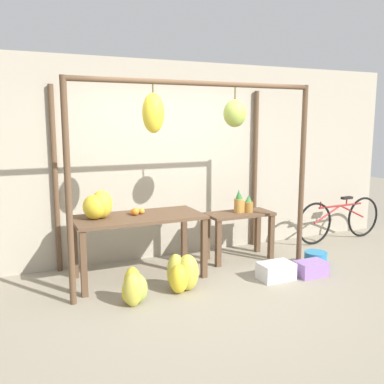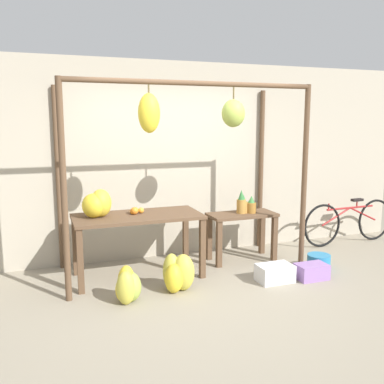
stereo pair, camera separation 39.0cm
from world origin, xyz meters
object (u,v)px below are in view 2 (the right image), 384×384
Objects in this scene: banana_pile_on_table at (97,204)px; banana_pile_ground_right at (177,274)px; pineapple_cluster at (245,205)px; fruit_crate_purple at (312,271)px; blue_bucket at (319,261)px; fruit_crate_white at (275,273)px; parked_bicycle at (349,222)px; banana_pile_ground_left at (127,287)px; orange_pile at (135,211)px.

banana_pile_on_table is 0.99× the size of banana_pile_ground_right.
fruit_crate_purple is (0.44, -0.99, -0.70)m from pineapple_cluster.
fruit_crate_purple is at bearing -137.52° from blue_bucket.
parked_bicycle reaches higher than fruit_crate_white.
pineapple_cluster reaches higher than banana_pile_ground_right.
banana_pile_ground_left is 0.94× the size of fruit_crate_white.
parked_bicycle is (1.20, 0.85, 0.27)m from blue_bucket.
orange_pile is 1.00m from banana_pile_ground_right.
banana_pile_on_table is 1.10× the size of banana_pile_ground_left.
fruit_crate_purple is at bearing -2.32° from banana_pile_ground_left.
banana_pile_ground_left reaches higher than fruit_crate_purple.
pineapple_cluster is at bearing 3.12° from banana_pile_on_table.
orange_pile is 2.55m from blue_bucket.
fruit_crate_white is (1.56, -0.83, -0.74)m from orange_pile.
pineapple_cluster is 1.08× the size of blue_bucket.
pineapple_cluster is 1.29m from fruit_crate_purple.
banana_pile_on_table is at bearing -176.88° from pineapple_cluster.
banana_pile_ground_right is 1.72m from fruit_crate_purple.
pineapple_cluster reaches higher than banana_pile_ground_left.
pineapple_cluster is 1.14m from fruit_crate_white.
banana_pile_on_table is at bearing 168.43° from blue_bucket.
fruit_crate_purple is (1.70, -0.21, -0.11)m from banana_pile_ground_right.
fruit_crate_purple is (0.48, -0.08, -0.01)m from fruit_crate_white.
banana_pile_on_table is 2.40× the size of orange_pile.
parked_bicycle reaches higher than blue_bucket.
banana_pile_ground_right is 1.24m from fruit_crate_white.
parked_bicycle reaches higher than banana_pile_ground_right.
banana_pile_on_table is 1.03× the size of fruit_crate_white.
banana_pile_ground_left is at bearing -164.60° from parked_bicycle.
pineapple_cluster is (1.59, 0.08, -0.04)m from orange_pile.
banana_pile_ground_left is 1.04× the size of fruit_crate_purple.
banana_pile_on_table is 0.49m from orange_pile.
fruit_crate_purple is at bearing -23.99° from orange_pile.
blue_bucket is at bearing -11.57° from banana_pile_on_table.
fruit_crate_white is at bearing -151.90° from parked_bicycle.
pineapple_cluster is at bearing 138.03° from blue_bucket.
blue_bucket is (2.84, -0.58, -0.87)m from banana_pile_on_table.
blue_bucket is (2.03, 0.09, -0.11)m from banana_pile_ground_right.
parked_bicycle is at bearing 4.69° from pineapple_cluster.
fruit_crate_white is 1.11× the size of fruit_crate_purple.
orange_pile is at bearing -176.06° from parked_bicycle.
orange_pile is at bearing 152.08° from fruit_crate_white.
banana_pile_ground_left is 3.99m from parked_bicycle.
blue_bucket is (0.77, -0.69, -0.70)m from pineapple_cluster.
banana_pile_ground_left reaches higher than fruit_crate_white.
banana_pile_ground_right is 0.26× the size of parked_bicycle.
banana_pile_on_table reaches higher than banana_pile_ground_right.
fruit_crate_white is 2.29m from parked_bicycle.
pineapple_cluster is 1.60m from banana_pile_ground_right.
banana_pile_on_table is at bearing 160.69° from fruit_crate_purple.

